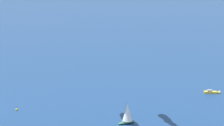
# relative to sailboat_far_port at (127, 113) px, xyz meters

# --- Properties ---
(sailboat_far_port) EXTENTS (7.86, 4.35, 10.12)m
(sailboat_far_port) POSITION_rel_sailboat_far_port_xyz_m (0.00, 0.00, 0.00)
(sailboat_far_port) COLOR #33704C
(sailboat_far_port) RESTS_ON ground_plane
(motorboat_mid_cluster) EXTENTS (8.35, 5.74, 2.41)m
(motorboat_mid_cluster) POSITION_rel_sailboat_far_port_xyz_m (-59.43, -18.03, -3.97)
(motorboat_mid_cluster) COLOR gold
(motorboat_mid_cluster) RESTS_ON ground_plane
(marker_buoy) EXTENTS (1.10, 1.10, 2.10)m
(marker_buoy) POSITION_rel_sailboat_far_port_xyz_m (41.32, -34.78, -4.23)
(marker_buoy) COLOR yellow
(marker_buoy) RESTS_ON ground_plane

